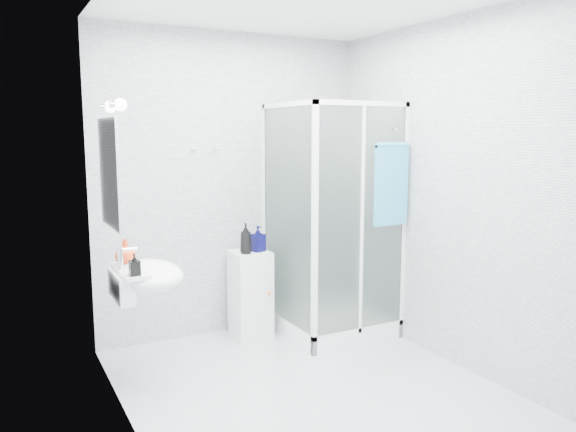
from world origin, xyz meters
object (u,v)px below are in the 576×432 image
soap_dispenser_orange (125,252)px  wall_basin (145,277)px  soap_dispenser_black (135,265)px  shower_enclosure (328,285)px  hand_towel (391,182)px  storage_cabinet (251,294)px  shampoo_bottle_a (246,238)px  shampoo_bottle_b (258,239)px

soap_dispenser_orange → wall_basin: bearing=-54.8°
soap_dispenser_orange → soap_dispenser_black: soap_dispenser_orange is taller
shower_enclosure → wall_basin: 1.72m
soap_dispenser_orange → soap_dispenser_black: size_ratio=1.27×
hand_towel → soap_dispenser_black: hand_towel is taller
soap_dispenser_black → hand_towel: bearing=2.9°
shower_enclosure → soap_dispenser_orange: size_ratio=11.20×
shower_enclosure → soap_dispenser_orange: bearing=-174.0°
shower_enclosure → wall_basin: size_ratio=3.57×
shower_enclosure → soap_dispenser_orange: 1.83m
wall_basin → hand_towel: size_ratio=0.84×
shower_enclosure → storage_cabinet: (-0.61, 0.29, -0.07)m
shower_enclosure → storage_cabinet: bearing=154.3°
wall_basin → shampoo_bottle_a: wall_basin is taller
shower_enclosure → shampoo_bottle_b: shower_enclosure is taller
wall_basin → hand_towel: 2.07m
storage_cabinet → soap_dispenser_black: (-1.15, -0.80, 0.56)m
soap_dispenser_black → shampoo_bottle_b: bearing=32.6°
shampoo_bottle_a → soap_dispenser_black: 1.32m
hand_towel → soap_dispenser_black: bearing=-177.1°
hand_towel → soap_dispenser_orange: hand_towel is taller
hand_towel → storage_cabinet: bearing=143.6°
shampoo_bottle_b → soap_dispenser_black: bearing=-147.4°
wall_basin → soap_dispenser_black: size_ratio=3.97×
shampoo_bottle_b → soap_dispenser_black: (-1.22, -0.78, 0.07)m
storage_cabinet → shampoo_bottle_b: bearing=-17.6°
shampoo_bottle_b → soap_dispenser_black: soap_dispenser_black is taller
storage_cabinet → hand_towel: (0.94, -0.69, 0.98)m
storage_cabinet → soap_dispenser_black: soap_dispenser_black is taller
shower_enclosure → hand_towel: bearing=-50.3°
storage_cabinet → soap_dispenser_orange: 1.36m
hand_towel → shampoo_bottle_a: 1.28m
soap_dispenser_orange → shampoo_bottle_a: bearing=21.3°
hand_towel → shampoo_bottle_a: bearing=147.6°
shower_enclosure → wall_basin: (-1.66, -0.32, 0.35)m
hand_towel → soap_dispenser_orange: (-2.08, 0.22, -0.41)m
hand_towel → shampoo_bottle_b: bearing=142.5°
shower_enclosure → hand_towel: 1.05m
hand_towel → shampoo_bottle_b: size_ratio=3.03×
storage_cabinet → hand_towel: hand_towel is taller
shower_enclosure → shampoo_bottle_b: 0.73m
shower_enclosure → soap_dispenser_black: bearing=-164.0°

